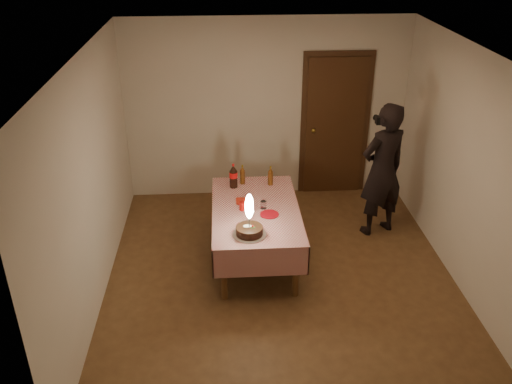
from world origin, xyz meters
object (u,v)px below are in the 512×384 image
(red_plate, at_px, (269,214))
(amber_bottle_right, at_px, (270,176))
(amber_bottle_left, at_px, (242,175))
(cola_bottle, at_px, (233,176))
(birthday_cake, at_px, (249,225))
(photographer, at_px, (382,170))
(red_cup, at_px, (243,206))
(dining_table, at_px, (256,216))
(clear_cup, at_px, (263,205))

(red_plate, height_order, amber_bottle_right, amber_bottle_right)
(amber_bottle_left, relative_size, amber_bottle_right, 1.00)
(cola_bottle, relative_size, amber_bottle_right, 1.25)
(birthday_cake, bearing_deg, cola_bottle, 96.79)
(photographer, bearing_deg, red_cup, -162.01)
(red_plate, distance_m, red_cup, 0.33)
(dining_table, height_order, clear_cup, clear_cup)
(birthday_cake, xyz_separation_m, clear_cup, (0.20, 0.58, -0.07))
(clear_cup, bearing_deg, amber_bottle_right, 77.41)
(photographer, bearing_deg, amber_bottle_right, 177.93)
(dining_table, bearing_deg, clear_cup, 2.58)
(red_plate, xyz_separation_m, clear_cup, (-0.06, 0.16, 0.04))
(birthday_cake, distance_m, red_plate, 0.50)
(red_cup, xyz_separation_m, clear_cup, (0.24, 0.02, -0.01))
(clear_cup, height_order, amber_bottle_left, amber_bottle_left)
(clear_cup, bearing_deg, photographer, 19.84)
(dining_table, relative_size, red_plate, 7.82)
(cola_bottle, bearing_deg, red_cup, -81.39)
(red_cup, xyz_separation_m, photographer, (1.80, 0.58, 0.13))
(dining_table, distance_m, cola_bottle, 0.67)
(birthday_cake, distance_m, cola_bottle, 1.16)
(cola_bottle, bearing_deg, amber_bottle_right, 4.68)
(red_cup, bearing_deg, birthday_cake, -85.20)
(red_plate, bearing_deg, clear_cup, 110.14)
(clear_cup, bearing_deg, red_cup, -174.71)
(birthday_cake, bearing_deg, clear_cup, 71.25)
(cola_bottle, height_order, photographer, photographer)
(red_plate, bearing_deg, amber_bottle_left, 108.31)
(clear_cup, distance_m, photographer, 1.66)
(amber_bottle_left, distance_m, photographer, 1.78)
(dining_table, bearing_deg, amber_bottle_right, 69.82)
(dining_table, xyz_separation_m, amber_bottle_right, (0.23, 0.62, 0.21))
(clear_cup, relative_size, amber_bottle_left, 0.35)
(red_cup, height_order, cola_bottle, cola_bottle)
(dining_table, bearing_deg, amber_bottle_left, 100.58)
(photographer, bearing_deg, red_plate, -154.30)
(red_plate, bearing_deg, red_cup, 155.44)
(red_cup, relative_size, photographer, 0.06)
(red_plate, height_order, cola_bottle, cola_bottle)
(red_cup, bearing_deg, dining_table, 6.88)
(red_cup, distance_m, amber_bottle_right, 0.74)
(clear_cup, distance_m, amber_bottle_left, 0.71)
(birthday_cake, height_order, clear_cup, birthday_cake)
(red_cup, bearing_deg, cola_bottle, 98.61)
(cola_bottle, distance_m, amber_bottle_right, 0.47)
(birthday_cake, bearing_deg, red_plate, 58.60)
(red_plate, xyz_separation_m, cola_bottle, (-0.39, 0.73, 0.15))
(birthday_cake, relative_size, clear_cup, 5.43)
(clear_cup, bearing_deg, cola_bottle, 120.03)
(red_cup, bearing_deg, photographer, 17.99)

